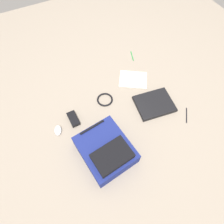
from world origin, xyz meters
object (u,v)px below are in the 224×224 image
Objects in this scene: laptop at (154,104)px; pen_blue at (132,56)px; power_brick at (73,119)px; computer_mouse at (58,130)px; cable_coil at (105,100)px; backpack at (106,150)px; book_comic at (133,80)px; pen_black at (187,115)px.

pen_blue is at bearing 77.83° from laptop.
laptop is 2.54× the size of power_brick.
computer_mouse reaches higher than cable_coil.
backpack is 1.33× the size of book_comic.
cable_coil reaches higher than pen_blue.
power_brick is (-0.69, 0.18, 0.00)m from laptop.
computer_mouse and power_brick have the same top height.
computer_mouse reaches higher than book_comic.
power_brick is at bearing 106.75° from backpack.
laptop is 0.71m from power_brick.
backpack reaches higher than pen_blue.
laptop is 0.44m from cable_coil.
pen_black is (0.87, -0.40, -0.01)m from power_brick.
power_brick reaches higher than book_comic.
cable_coil is 0.96× the size of pen_black.
pen_black is at bearing -68.71° from book_comic.
computer_mouse is (-0.81, -0.19, 0.01)m from book_comic.
pen_blue is (0.70, 0.82, -0.07)m from backpack.
book_comic is 2.27× the size of cable_coil.
book_comic is at bearing 44.33° from backpack.
pen_blue is at bearing 43.76° from computer_mouse.
book_comic is 3.58× the size of computer_mouse.
book_comic is (-0.02, 0.33, -0.01)m from laptop.
computer_mouse is 0.61× the size of pen_black.
cable_coil is at bearing -143.41° from pen_blue.
computer_mouse is 0.65× the size of power_brick.
pen_black is (0.19, -0.22, -0.01)m from laptop.
backpack is 1.22× the size of laptop.
book_comic is 2.34× the size of power_brick.
pen_black is (0.21, -0.54, -0.00)m from book_comic.
power_brick is at bearing -167.59° from book_comic.
pen_blue is at bearing 61.37° from book_comic.
backpack is 3.09× the size of pen_blue.
laptop is at bearing -14.71° from power_brick.
backpack is at bearing -73.25° from power_brick.
laptop reaches higher than book_comic.
laptop is 2.37× the size of pen_black.
pen_blue is at bearing 93.92° from pen_black.
power_brick reaches higher than pen_black.
laptop is 0.29m from pen_black.
pen_black is (0.55, -0.46, -0.00)m from cable_coil.
laptop is at bearing 130.98° from pen_black.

